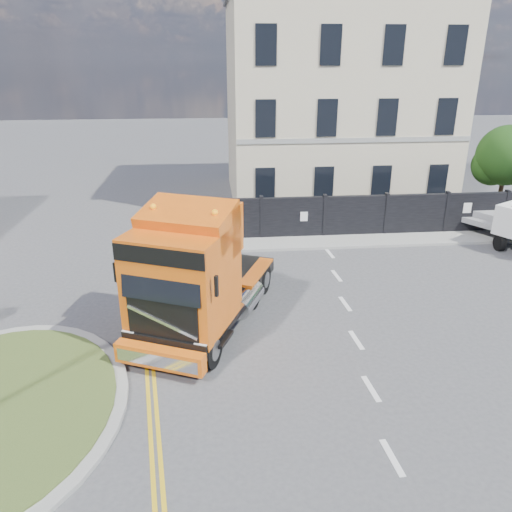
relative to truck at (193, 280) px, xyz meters
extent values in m
plane|color=#424244|center=(1.95, -0.45, -1.86)|extent=(120.00, 120.00, 0.00)
cube|color=black|center=(7.95, 8.55, -0.86)|extent=(18.00, 0.25, 2.00)
cube|color=beige|center=(7.95, 16.05, 3.64)|extent=(12.00, 10.00, 11.00)
cylinder|color=#382619|center=(16.45, 11.55, -0.66)|extent=(0.24, 0.24, 2.40)
sphere|color=#12350F|center=(16.45, 11.55, 1.34)|extent=(3.20, 3.20, 3.20)
sphere|color=#12350F|center=(15.95, 11.95, 0.74)|extent=(2.20, 2.20, 2.20)
cube|color=gray|center=(7.95, 7.65, -1.80)|extent=(20.00, 1.60, 0.12)
cube|color=black|center=(0.46, 1.07, -1.08)|extent=(4.90, 7.01, 0.47)
cube|color=orange|center=(-0.26, -0.60, 0.37)|extent=(3.44, 3.50, 2.90)
cube|color=orange|center=(0.17, 0.40, 1.56)|extent=(2.75, 1.88, 1.45)
cube|color=black|center=(-0.78, -1.82, 0.79)|extent=(2.12, 0.95, 1.09)
cube|color=orange|center=(-0.91, -2.13, -1.29)|extent=(2.53, 1.35, 0.57)
cylinder|color=black|center=(-1.61, -0.93, -1.32)|extent=(0.73, 1.12, 1.08)
cylinder|color=gray|center=(-1.61, -0.93, -1.32)|extent=(0.57, 0.69, 0.59)
cylinder|color=black|center=(0.45, -1.80, -1.32)|extent=(0.73, 1.12, 1.08)
cylinder|color=gray|center=(0.45, -1.80, -1.32)|extent=(0.57, 0.69, 0.59)
cylinder|color=black|center=(-0.17, 2.46, -1.32)|extent=(0.73, 1.12, 1.08)
cylinder|color=gray|center=(-0.17, 2.46, -1.32)|extent=(0.57, 0.69, 0.59)
cylinder|color=black|center=(1.89, 1.58, -1.32)|extent=(0.73, 1.12, 1.08)
cylinder|color=gray|center=(1.89, 1.58, -1.32)|extent=(0.57, 0.69, 0.59)
cylinder|color=black|center=(0.32, 3.61, -1.32)|extent=(0.73, 1.12, 1.08)
cylinder|color=gray|center=(0.32, 3.61, -1.32)|extent=(0.57, 0.69, 0.59)
cylinder|color=black|center=(2.38, 2.73, -1.32)|extent=(0.73, 1.12, 1.08)
cylinder|color=gray|center=(2.38, 2.73, -1.32)|extent=(0.57, 0.69, 0.59)
cube|color=gray|center=(14.38, 7.55, -1.15)|extent=(4.10, 5.20, 0.25)
cylinder|color=black|center=(13.41, 6.03, -1.50)|extent=(0.25, 0.71, 0.71)
cylinder|color=black|center=(13.41, 9.08, -1.50)|extent=(0.25, 0.71, 0.71)
cylinder|color=black|center=(15.34, 9.08, -1.50)|extent=(0.25, 0.71, 0.71)
camera|label=1|loc=(0.60, -13.75, 6.22)|focal=35.00mm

